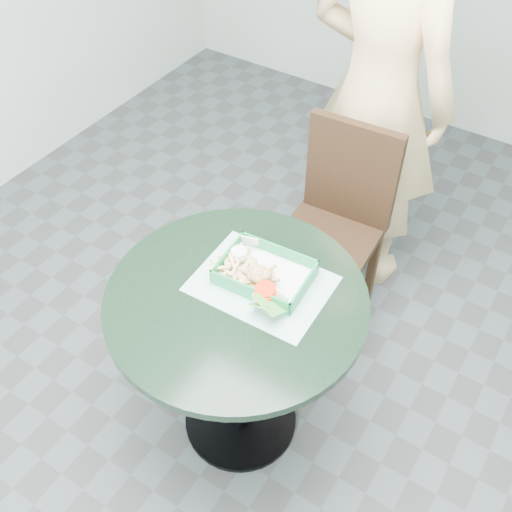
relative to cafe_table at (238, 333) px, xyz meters
The scene contains 10 objects.
floor 0.58m from the cafe_table, ahead, with size 4.00×5.00×0.02m, color #303335.
cafe_table is the anchor object (origin of this frame).
dining_chair 0.76m from the cafe_table, 90.88° to the left, with size 0.39×0.39×0.93m.
diner_person 1.22m from the cafe_table, 92.29° to the left, with size 0.82×0.54×2.25m, color #E6BD81.
placemat 0.20m from the cafe_table, 65.93° to the left, with size 0.42×0.32×0.00m, color #91C4BD.
food_basket 0.22m from the cafe_table, 72.42° to the left, with size 0.28×0.21×0.06m.
crab_sandwich 0.23m from the cafe_table, 65.81° to the left, with size 0.12×0.12×0.07m.
fries_pile 0.24m from the cafe_table, 127.37° to the left, with size 0.12×0.13×0.05m, color #D5BB75, non-canonical shape.
sauce_ramekin 0.26m from the cafe_table, 118.31° to the left, with size 0.05×0.05×0.03m.
garnish_cup 0.23m from the cafe_table, ahead, with size 0.12×0.11×0.05m.
Camera 1 is at (0.71, -0.99, 2.20)m, focal length 42.00 mm.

